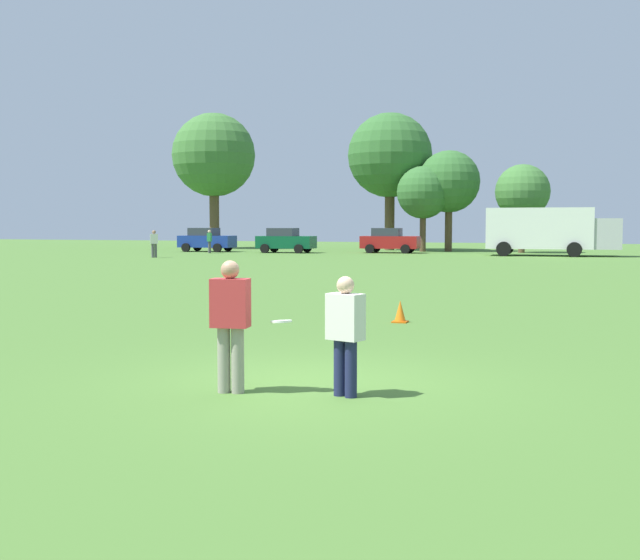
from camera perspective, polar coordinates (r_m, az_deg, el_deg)
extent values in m
plane|color=#47702D|center=(10.64, -0.72, -7.44)|extent=(160.13, 160.13, 0.00)
cylinder|color=gray|center=(10.07, -6.93, -5.72)|extent=(0.16, 0.16, 0.83)
cylinder|color=gray|center=(10.02, -5.94, -5.76)|extent=(0.16, 0.16, 0.83)
cube|color=red|center=(9.95, -6.47, -1.65)|extent=(0.50, 0.34, 0.61)
sphere|color=tan|center=(9.92, -6.49, 0.74)|extent=(0.23, 0.23, 0.23)
cylinder|color=#1E234C|center=(9.74, 2.23, -6.41)|extent=(0.15, 0.15, 0.70)
cylinder|color=#1E234C|center=(9.83, 1.43, -6.31)|extent=(0.15, 0.15, 0.70)
cube|color=silver|center=(9.69, 1.84, -2.66)|extent=(0.49, 0.37, 0.57)
sphere|color=#D8AD8C|center=(9.65, 1.84, -0.37)|extent=(0.22, 0.22, 0.22)
cylinder|color=white|center=(9.94, -2.81, -2.99)|extent=(0.27, 0.27, 0.06)
cube|color=#D8590C|center=(17.18, 5.78, -3.00)|extent=(0.32, 0.32, 0.03)
cone|color=orange|center=(17.15, 5.79, -2.21)|extent=(0.24, 0.24, 0.45)
cube|color=navy|center=(61.27, -8.12, 2.76)|extent=(4.25, 1.93, 0.90)
cube|color=#2D333D|center=(61.36, -8.34, 3.43)|extent=(2.05, 1.70, 0.64)
cylinder|color=black|center=(61.65, -6.63, 2.36)|extent=(0.67, 0.24, 0.66)
cylinder|color=black|center=(59.82, -7.40, 2.31)|extent=(0.67, 0.24, 0.66)
cylinder|color=black|center=(62.74, -8.81, 2.37)|extent=(0.67, 0.24, 0.66)
cylinder|color=black|center=(60.95, -9.63, 2.32)|extent=(0.67, 0.24, 0.66)
cube|color=#0C4C2D|center=(58.36, -2.45, 2.74)|extent=(4.25, 1.93, 0.90)
cube|color=#2D333D|center=(58.43, -2.68, 3.44)|extent=(2.05, 1.70, 0.64)
cylinder|color=black|center=(58.90, -0.93, 2.31)|extent=(0.67, 0.24, 0.66)
cylinder|color=black|center=(57.00, -1.55, 2.25)|extent=(0.67, 0.24, 0.66)
cylinder|color=black|center=(59.76, -3.31, 2.33)|extent=(0.67, 0.24, 0.66)
cylinder|color=black|center=(57.89, -4.00, 2.27)|extent=(0.67, 0.24, 0.66)
cube|color=maroon|center=(58.22, 5.08, 2.72)|extent=(4.25, 1.93, 0.90)
cube|color=#2D333D|center=(58.26, 4.84, 3.43)|extent=(2.05, 1.70, 0.64)
cylinder|color=black|center=(58.96, 6.52, 2.29)|extent=(0.67, 0.24, 0.66)
cylinder|color=black|center=(57.00, 6.15, 2.23)|extent=(0.67, 0.24, 0.66)
cylinder|color=black|center=(59.49, 4.05, 2.32)|extent=(0.67, 0.24, 0.66)
cylinder|color=black|center=(57.55, 3.60, 2.27)|extent=(0.67, 0.24, 0.66)
cube|color=white|center=(54.60, 15.51, 3.60)|extent=(6.87, 2.70, 2.70)
cube|color=#B2B2B7|center=(54.65, 19.92, 3.14)|extent=(1.87, 2.35, 2.00)
cylinder|color=black|center=(55.98, 17.79, 2.18)|extent=(0.97, 0.31, 0.96)
cylinder|color=black|center=(53.24, 17.82, 2.10)|extent=(0.97, 0.31, 0.96)
cylinder|color=black|center=(56.10, 13.27, 2.27)|extent=(0.97, 0.31, 0.96)
cylinder|color=black|center=(53.36, 13.07, 2.19)|extent=(0.97, 0.31, 0.96)
cylinder|color=#4C4C51|center=(58.19, -7.93, 2.35)|extent=(0.16, 0.16, 0.85)
cylinder|color=#4C4C51|center=(58.01, -7.98, 2.34)|extent=(0.16, 0.16, 0.85)
cube|color=#338C4C|center=(58.08, -7.96, 3.06)|extent=(0.36, 0.51, 0.60)
sphere|color=#D8AD8C|center=(58.08, -7.97, 3.47)|extent=(0.23, 0.23, 0.23)
cylinder|color=#4C4C51|center=(51.01, -11.74, 2.08)|extent=(0.16, 0.16, 0.87)
cylinder|color=#4C4C51|center=(51.00, -11.95, 2.08)|extent=(0.16, 0.16, 0.87)
cube|color=silver|center=(50.99, -11.85, 2.92)|extent=(0.55, 0.49, 0.62)
sphere|color=#8C664C|center=(50.98, -11.86, 3.39)|extent=(0.24, 0.24, 0.24)
cylinder|color=brown|center=(69.52, -7.61, 4.34)|extent=(0.84, 0.84, 5.02)
sphere|color=#3D7033|center=(69.77, -7.65, 8.91)|extent=(7.17, 7.17, 7.17)
cylinder|color=brown|center=(64.47, 5.03, 4.27)|extent=(0.79, 0.79, 4.75)
sphere|color=#33662D|center=(64.71, 5.06, 8.93)|extent=(6.79, 6.79, 6.79)
cylinder|color=brown|center=(61.31, 7.40, 3.36)|extent=(0.47, 0.47, 2.82)
sphere|color=#33662D|center=(61.35, 7.43, 6.27)|extent=(4.02, 4.02, 4.02)
cylinder|color=brown|center=(62.17, 9.23, 3.59)|extent=(0.56, 0.56, 3.35)
sphere|color=#33662D|center=(62.25, 9.26, 7.01)|extent=(4.78, 4.78, 4.78)
cylinder|color=brown|center=(60.16, 14.31, 3.24)|extent=(0.47, 0.47, 2.80)
sphere|color=#3D7033|center=(60.20, 14.36, 6.19)|extent=(3.99, 3.99, 3.99)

